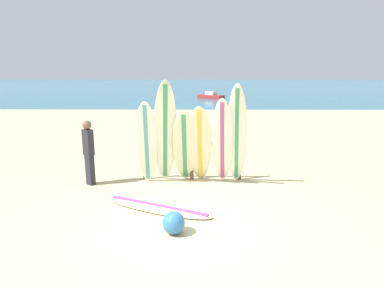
# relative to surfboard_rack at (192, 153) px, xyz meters

# --- Properties ---
(ground_plane) EXTENTS (120.00, 120.00, 0.00)m
(ground_plane) POSITION_rel_surfboard_rack_xyz_m (-0.18, -2.62, -0.71)
(ground_plane) COLOR #CCB784
(ocean_water) EXTENTS (120.00, 80.00, 0.01)m
(ocean_water) POSITION_rel_surfboard_rack_xyz_m (-0.18, 55.38, -0.71)
(ocean_water) COLOR teal
(ocean_water) RESTS_ON ground
(surfboard_rack) EXTENTS (2.56, 0.09, 1.12)m
(surfboard_rack) POSITION_rel_surfboard_rack_xyz_m (0.00, 0.00, 0.00)
(surfboard_rack) COLOR brown
(surfboard_rack) RESTS_ON ground
(surfboard_leaning_far_left) EXTENTS (0.57, 0.67, 2.09)m
(surfboard_leaning_far_left) POSITION_rel_surfboard_rack_xyz_m (-1.09, -0.40, 0.33)
(surfboard_leaning_far_left) COLOR white
(surfboard_leaning_far_left) RESTS_ON ground
(surfboard_leaning_left) EXTENTS (0.68, 0.95, 2.58)m
(surfboard_leaning_left) POSITION_rel_surfboard_rack_xyz_m (-0.64, -0.37, 0.58)
(surfboard_leaning_left) COLOR silver
(surfboard_leaning_left) RESTS_ON ground
(surfboard_leaning_center_left) EXTENTS (0.60, 0.87, 1.88)m
(surfboard_leaning_center_left) POSITION_rel_surfboard_rack_xyz_m (-0.18, -0.32, 0.22)
(surfboard_leaning_center_left) COLOR beige
(surfboard_leaning_center_left) RESTS_ON ground
(surfboard_leaning_center) EXTENTS (0.64, 0.94, 2.00)m
(surfboard_leaning_center) POSITION_rel_surfboard_rack_xyz_m (0.20, -0.36, 0.29)
(surfboard_leaning_center) COLOR beige
(surfboard_leaning_center) RESTS_ON ground
(surfboard_leaning_center_right) EXTENTS (0.63, 0.98, 2.18)m
(surfboard_leaning_center_right) POSITION_rel_surfboard_rack_xyz_m (0.73, -0.42, 0.38)
(surfboard_leaning_center_right) COLOR white
(surfboard_leaning_center_right) RESTS_ON ground
(surfboard_leaning_right) EXTENTS (0.62, 0.86, 2.49)m
(surfboard_leaning_right) POSITION_rel_surfboard_rack_xyz_m (1.08, -0.37, 0.53)
(surfboard_leaning_right) COLOR white
(surfboard_leaning_right) RESTS_ON ground
(surfboard_lying_on_sand) EXTENTS (2.44, 1.54, 0.08)m
(surfboard_lying_on_sand) POSITION_rel_surfboard_rack_xyz_m (-0.68, -1.83, -0.68)
(surfboard_lying_on_sand) COLOR beige
(surfboard_lying_on_sand) RESTS_ON ground
(beachgoer_standing) EXTENTS (0.30, 0.29, 1.60)m
(beachgoer_standing) POSITION_rel_surfboard_rack_xyz_m (-2.50, -0.40, 0.17)
(beachgoer_standing) COLOR #26262D
(beachgoer_standing) RESTS_ON ground
(small_boat_offshore) EXTENTS (2.77, 2.43, 0.71)m
(small_boat_offshore) POSITION_rel_surfboard_rack_xyz_m (1.68, 25.08, -0.46)
(small_boat_offshore) COLOR #B22D28
(small_boat_offshore) RESTS_ON ocean_water
(beach_ball) EXTENTS (0.40, 0.40, 0.40)m
(beach_ball) POSITION_rel_surfboard_rack_xyz_m (-0.29, -2.87, -0.51)
(beach_ball) COLOR #3372B2
(beach_ball) RESTS_ON ground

